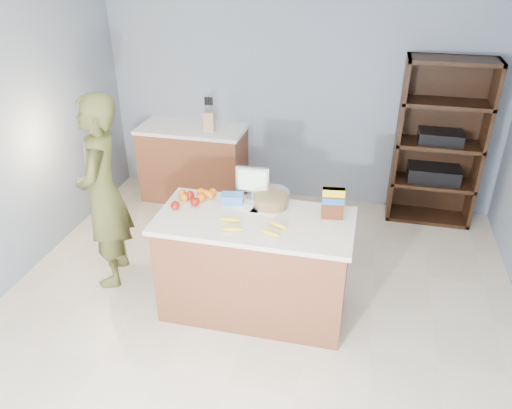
% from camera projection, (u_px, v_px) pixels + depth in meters
% --- Properties ---
extents(floor, '(4.50, 5.00, 0.02)m').
position_uv_depth(floor, '(246.00, 331.00, 4.09)').
color(floor, beige).
rests_on(floor, ground).
extents(walls, '(4.52, 5.02, 2.51)m').
position_uv_depth(walls, '(244.00, 143.00, 3.30)').
color(walls, gray).
rests_on(walls, ground).
extents(counter_peninsula, '(1.56, 0.76, 0.90)m').
position_uv_depth(counter_peninsula, '(255.00, 269.00, 4.15)').
color(counter_peninsula, brown).
rests_on(counter_peninsula, ground).
extents(back_cabinet, '(1.24, 0.62, 0.90)m').
position_uv_depth(back_cabinet, '(194.00, 162.00, 6.00)').
color(back_cabinet, brown).
rests_on(back_cabinet, ground).
extents(shelving_unit, '(0.90, 0.40, 1.80)m').
position_uv_depth(shelving_unit, '(438.00, 145.00, 5.38)').
color(shelving_unit, black).
rests_on(shelving_unit, ground).
extents(person, '(0.59, 0.74, 1.76)m').
position_uv_depth(person, '(103.00, 193.00, 4.34)').
color(person, '#4D5225').
rests_on(person, ground).
extents(knife_block, '(0.12, 0.10, 0.31)m').
position_uv_depth(knife_block, '(209.00, 121.00, 5.62)').
color(knife_block, tan).
rests_on(knife_block, back_cabinet).
extents(envelopes, '(0.39, 0.16, 0.00)m').
position_uv_depth(envelopes, '(255.00, 210.00, 4.04)').
color(envelopes, white).
rests_on(envelopes, counter_peninsula).
extents(bananas, '(0.55, 0.22, 0.04)m').
position_uv_depth(bananas, '(252.00, 227.00, 3.77)').
color(bananas, yellow).
rests_on(bananas, counter_peninsula).
extents(apples, '(0.21, 0.28, 0.07)m').
position_uv_depth(apples, '(187.00, 201.00, 4.10)').
color(apples, maroon).
rests_on(apples, counter_peninsula).
extents(oranges, '(0.31, 0.22, 0.07)m').
position_uv_depth(oranges, '(200.00, 195.00, 4.20)').
color(oranges, orange).
rests_on(oranges, counter_peninsula).
extents(blue_carton, '(0.20, 0.15, 0.08)m').
position_uv_depth(blue_carton, '(232.00, 199.00, 4.13)').
color(blue_carton, blue).
rests_on(blue_carton, counter_peninsula).
extents(salad_bowl, '(0.30, 0.30, 0.13)m').
position_uv_depth(salad_bowl, '(271.00, 199.00, 4.08)').
color(salad_bowl, '#267219').
rests_on(salad_bowl, counter_peninsula).
extents(tv, '(0.28, 0.12, 0.28)m').
position_uv_depth(tv, '(253.00, 181.00, 4.15)').
color(tv, silver).
rests_on(tv, counter_peninsula).
extents(cereal_box, '(0.18, 0.09, 0.26)m').
position_uv_depth(cereal_box, '(333.00, 201.00, 3.86)').
color(cereal_box, '#592B14').
rests_on(cereal_box, counter_peninsula).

